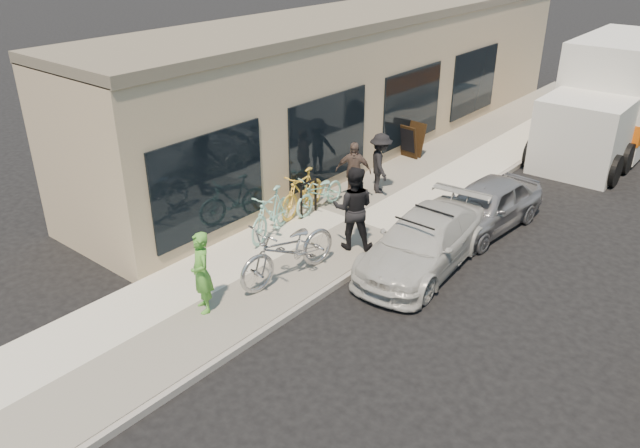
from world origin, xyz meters
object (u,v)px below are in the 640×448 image
Objects in this scene: tandem_bike at (289,250)px; woman_rider at (201,273)px; bike_rack at (309,195)px; cruiser_bike_a at (271,213)px; bystander_a at (380,163)px; sandwich_board at (411,140)px; moving_truck at (613,101)px; bystander_b at (353,171)px; sedan_silver at (486,205)px; man_standing at (353,208)px; cruiser_bike_c at (302,192)px; cruiser_bike_b at (320,193)px; sedan_white at (424,242)px.

woman_rider is at bearing -96.90° from tandem_bike.
cruiser_bike_a is at bearing -87.60° from bike_rack.
tandem_bike is at bearing 148.14° from bystander_a.
bike_rack is at bearing -81.91° from sandwich_board.
bystander_b is (-3.52, -8.84, -0.58)m from moving_truck.
sedan_silver is at bearing 75.72° from tandem_bike.
man_standing is 2.15m from cruiser_bike_c.
cruiser_bike_b is 0.96× the size of cruiser_bike_c.
tandem_bike is 1.54× the size of bystander_b.
sedan_silver is (0.18, 2.52, 0.01)m from sedan_white.
tandem_bike is 1.33× the size of cruiser_bike_c.
woman_rider reaches higher than tandem_bike.
bystander_a reaches higher than cruiser_bike_a.
woman_rider is 0.88× the size of cruiser_bike_c.
bike_rack is at bearing -141.44° from sedan_silver.
tandem_bike is 1.38× the size of cruiser_bike_b.
sandwich_board is 0.15× the size of moving_truck.
cruiser_bike_a is 1.38m from cruiser_bike_c.
bystander_b is at bearing 63.81° from cruiser_bike_c.
bystander_b reaches higher than tandem_bike.
tandem_bike reaches higher than sandwich_board.
cruiser_bike_c reaches higher than cruiser_bike_b.
sedan_white is at bearing -93.84° from moving_truck.
sandwich_board is 3.74m from bystander_b.
tandem_bike is 3.33m from cruiser_bike_b.
sedan_silver is (3.81, -2.76, -0.08)m from sandwich_board.
sedan_white is at bearing 4.23° from cruiser_bike_a.
bike_rack is 2.35m from bystander_a.
tandem_bike reaches higher than sedan_silver.
man_standing reaches higher than bystander_b.
bystander_a is (0.45, 3.64, 0.25)m from cruiser_bike_a.
sandwich_board is (-0.31, 5.09, -0.01)m from bike_rack.
cruiser_bike_a is at bearing -109.10° from moving_truck.
cruiser_bike_a is (-3.27, -1.17, 0.12)m from sedan_white.
cruiser_bike_c reaches higher than sandwich_board.
cruiser_bike_a reaches higher than bike_rack.
man_standing is at bearing -114.68° from sedan_silver.
tandem_bike reaches higher than cruiser_bike_a.
bystander_b is (-3.04, 1.59, 0.34)m from sedan_white.
woman_rider is 0.99× the size of bystander_a.
moving_truck is at bearing 92.68° from sedan_silver.
cruiser_bike_c is at bearing -84.12° from sandwich_board.
cruiser_bike_a is at bearing -126.18° from bystander_b.
sedan_white is 2.62× the size of woman_rider.
bystander_b is (0.26, 1.01, 0.32)m from cruiser_bike_b.
bike_rack is at bearing -52.62° from man_standing.
cruiser_bike_c reaches higher than sedan_white.
bike_rack is at bearing -132.84° from bystander_b.
sandwich_board is 0.64× the size of bystander_a.
cruiser_bike_a is 1.76m from cruiser_bike_b.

